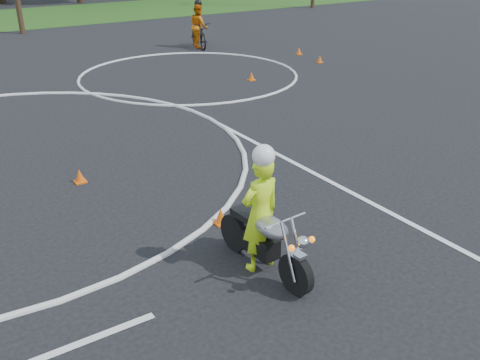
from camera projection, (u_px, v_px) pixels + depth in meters
ground at (12, 218)px, 9.90m from camera, size 120.00×120.00×0.00m
course_markings at (61, 130)px, 14.29m from camera, size 19.05×19.05×0.12m
primary_motorcycle at (266, 240)px, 8.12m from camera, size 0.74×2.13×1.12m
rider_primary_grp at (261, 210)px, 8.04m from camera, size 0.71×0.49×2.07m
rider_second_grp at (199, 31)px, 24.52m from camera, size 1.28×2.35×2.14m
traffic_cones at (168, 122)px, 14.51m from camera, size 19.29×11.73×0.30m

